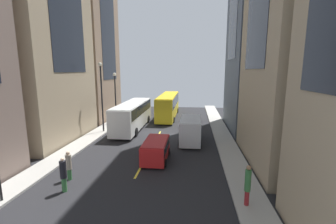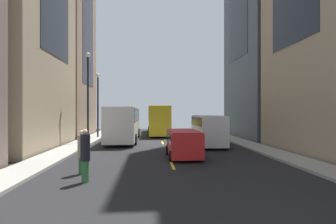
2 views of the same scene
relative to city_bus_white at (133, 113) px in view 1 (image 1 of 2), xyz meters
name	(u,v)px [view 1 (image 1 of 2)]	position (x,y,z in m)	size (l,w,h in m)	color
ground_plane	(159,134)	(3.73, -2.11, -2.01)	(40.61, 40.61, 0.00)	black
sidewalk_west	(100,131)	(-3.58, -2.11, -1.93)	(1.99, 44.00, 0.15)	#9E9B93
sidewalk_east	(222,135)	(11.04, -2.11, -1.93)	(1.99, 44.00, 0.15)	#9E9B93
lane_stripe_1	(138,172)	(3.73, -12.61, -2.00)	(0.16, 2.00, 0.01)	yellow
lane_stripe_2	(159,134)	(3.73, -2.11, -2.00)	(0.16, 2.00, 0.01)	yellow
lane_stripe_3	(169,116)	(3.73, 8.39, -2.00)	(0.16, 2.00, 0.01)	yellow
lane_stripe_4	(174,106)	(3.73, 18.89, -2.00)	(0.16, 2.00, 0.01)	yellow
building_west_2	(82,28)	(-8.65, 5.36, 11.44)	(7.81, 9.53, 26.90)	#937760
city_bus_white	(133,113)	(0.00, 0.00, 0.00)	(2.80, 11.37, 3.35)	silver
streetcar_yellow	(168,104)	(3.67, 8.04, 0.12)	(2.70, 12.57, 3.59)	yellow
delivery_van_white	(190,128)	(7.41, -5.02, -0.50)	(2.25, 5.05, 2.58)	white
car_red_0	(156,148)	(4.65, -10.09, -1.00)	(2.05, 4.12, 1.71)	red
pedestrian_waiting_curb	(248,184)	(10.65, -16.18, -0.63)	(0.32, 0.32, 2.28)	maroon
pedestrian_walking_far	(63,174)	(-0.14, -15.70, -0.85)	(0.39, 0.39, 2.19)	#336B38
pedestrian_crossing_near	(69,165)	(-0.66, -14.20, -0.93)	(0.38, 0.38, 2.05)	#336B38
streetlamp_near	(115,92)	(-3.09, 2.50, 2.40)	(0.44, 0.44, 6.93)	black
streetlamp_far	(102,91)	(-3.09, -2.19, 3.04)	(0.44, 0.44, 8.15)	black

